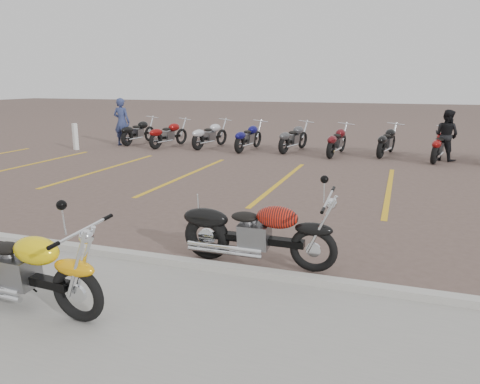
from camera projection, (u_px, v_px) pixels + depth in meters
The scene contains 10 objects.
ground at pixel (226, 226), 8.50m from camera, with size 100.00×100.00×0.00m, color brown.
concrete_apron at pixel (55, 363), 4.36m from camera, with size 60.00×5.00×0.01m, color #9E9B93.
curb at pixel (176, 262), 6.65m from camera, with size 60.00×0.18×0.12m, color #ADAAA3.
parking_stripes at pixel (281, 182), 12.18m from camera, with size 38.00×5.50×0.01m, color gold, non-canonical shape.
yellow_cruiser at pixel (20, 271), 5.32m from camera, with size 2.27×0.37×0.93m.
flame_cruiser at pixel (255, 234), 6.60m from camera, with size 2.25×0.33×0.93m.
person_a at pixel (122, 122), 18.81m from camera, with size 0.70×0.46×1.91m, color navy.
person_b at pixel (446, 135), 15.25m from camera, with size 0.81×0.63×1.67m, color black.
bollard at pixel (75, 137), 17.75m from camera, with size 0.15×0.15×1.00m, color white.
bg_bike_row at pixel (314, 138), 16.86m from camera, with size 15.76×2.07×1.10m.
Camera 1 is at (2.90, -7.59, 2.57)m, focal length 35.00 mm.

